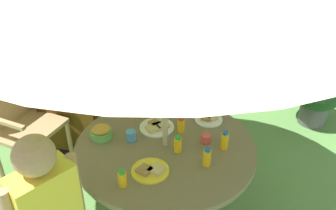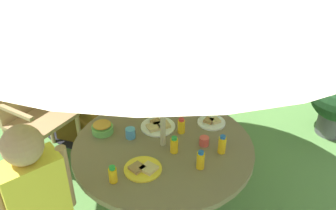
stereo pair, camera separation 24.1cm
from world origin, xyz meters
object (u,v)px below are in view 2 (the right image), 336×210
(child_in_blue_shirt, at_px, (123,86))
(cup_near, at_px, (204,141))
(plate_front_edge, at_px, (212,122))
(garden_table, at_px, (163,160))
(juice_bottle_far_right, at_px, (113,175))
(plate_near_right, at_px, (158,126))
(juice_bottle_mid_left, at_px, (181,126))
(juice_bottle_near_left, at_px, (174,145))
(juice_bottle_far_left, at_px, (222,145))
(snack_bowl, at_px, (102,128))
(cup_far, at_px, (130,133))
(wooden_chair, at_px, (30,104))
(dome_tent, at_px, (118,34))
(child_in_yellow_shirt, at_px, (36,195))
(juice_bottle_center_back, at_px, (148,108))
(plate_center_front, at_px, (143,169))
(juice_bottle_mid_right, at_px, (201,160))

(child_in_blue_shirt, xyz_separation_m, cup_near, (0.66, -0.76, -0.00))
(child_in_blue_shirt, distance_m, plate_front_edge, 0.88)
(garden_table, distance_m, juice_bottle_far_right, 0.50)
(plate_near_right, relative_size, juice_bottle_mid_left, 2.18)
(juice_bottle_far_right, height_order, cup_near, juice_bottle_far_right)
(plate_near_right, height_order, juice_bottle_mid_left, juice_bottle_mid_left)
(juice_bottle_near_left, bearing_deg, juice_bottle_far_left, 1.60)
(snack_bowl, relative_size, plate_front_edge, 0.73)
(child_in_blue_shirt, relative_size, plate_front_edge, 5.60)
(plate_near_right, xyz_separation_m, cup_far, (-0.18, -0.13, 0.02))
(wooden_chair, bearing_deg, dome_tent, -0.54)
(juice_bottle_far_left, bearing_deg, plate_front_edge, 97.31)
(juice_bottle_near_left, xyz_separation_m, juice_bottle_far_right, (-0.35, -0.29, -0.00))
(child_in_yellow_shirt, bearing_deg, dome_tent, 47.12)
(dome_tent, relative_size, child_in_yellow_shirt, 2.02)
(cup_far, bearing_deg, juice_bottle_center_back, 71.61)
(child_in_yellow_shirt, relative_size, juice_bottle_center_back, 10.10)
(child_in_yellow_shirt, bearing_deg, juice_bottle_far_left, -15.17)
(plate_center_front, xyz_separation_m, cup_near, (0.39, 0.27, 0.02))
(juice_bottle_far_right, bearing_deg, wooden_chair, 131.47)
(garden_table, xyz_separation_m, cup_near, (0.28, 0.01, 0.17))
(juice_bottle_far_left, relative_size, juice_bottle_mid_right, 1.04)
(wooden_chair, height_order, juice_bottle_mid_left, wooden_chair)
(snack_bowl, relative_size, juice_bottle_far_right, 1.33)
(juice_bottle_center_back, xyz_separation_m, cup_far, (-0.10, -0.30, -0.02))
(snack_bowl, bearing_deg, wooden_chair, 144.45)
(plate_front_edge, bearing_deg, cup_far, -160.91)
(cup_near, bearing_deg, plate_front_edge, 75.50)
(wooden_chair, xyz_separation_m, juice_bottle_far_right, (0.90, -1.02, 0.16))
(child_in_yellow_shirt, relative_size, juice_bottle_far_right, 10.75)
(dome_tent, bearing_deg, juice_bottle_mid_left, -50.61)
(snack_bowl, bearing_deg, juice_bottle_mid_right, -27.18)
(wooden_chair, xyz_separation_m, plate_center_front, (1.07, -0.92, 0.12))
(plate_near_right, height_order, juice_bottle_far_right, juice_bottle_far_right)
(garden_table, bearing_deg, juice_bottle_far_left, -9.74)
(wooden_chair, distance_m, child_in_blue_shirt, 0.82)
(plate_front_edge, height_order, juice_bottle_center_back, juice_bottle_center_back)
(wooden_chair, height_order, plate_center_front, wooden_chair)
(dome_tent, height_order, juice_bottle_center_back, dome_tent)
(plate_front_edge, bearing_deg, cup_near, -104.50)
(child_in_blue_shirt, distance_m, juice_bottle_far_right, 1.14)
(cup_far, bearing_deg, plate_near_right, 35.31)
(juice_bottle_center_back, bearing_deg, snack_bowl, -141.38)
(wooden_chair, bearing_deg, plate_front_edge, -75.10)
(juice_bottle_mid_left, relative_size, cup_far, 1.59)
(child_in_blue_shirt, height_order, juice_bottle_mid_left, child_in_blue_shirt)
(juice_bottle_far_right, bearing_deg, dome_tent, 98.02)
(garden_table, relative_size, child_in_yellow_shirt, 1.00)
(plate_center_front, distance_m, cup_near, 0.47)
(juice_bottle_near_left, bearing_deg, cup_near, 22.78)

